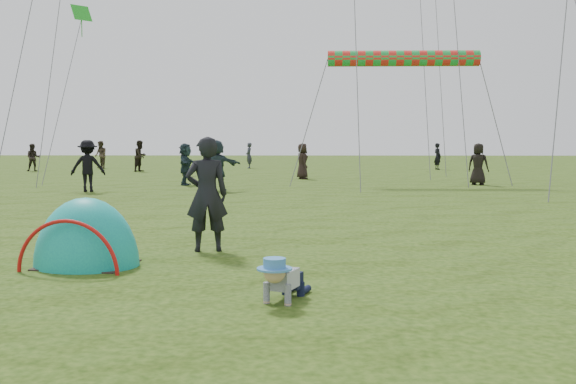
{
  "coord_description": "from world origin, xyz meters",
  "views": [
    {
      "loc": [
        0.78,
        -6.39,
        1.75
      ],
      "look_at": [
        0.53,
        2.97,
        1.0
      ],
      "focal_mm": 40.0,
      "sensor_mm": 36.0,
      "label": 1
    }
  ],
  "objects": [
    {
      "name": "ground",
      "position": [
        0.0,
        0.0,
        0.0
      ],
      "size": [
        140.0,
        140.0,
        0.0
      ],
      "primitive_type": "plane",
      "color": "#1A3609"
    },
    {
      "name": "crawling_toddler",
      "position": [
        0.53,
        0.47,
        0.26
      ],
      "size": [
        0.7,
        0.81,
        0.52
      ],
      "primitive_type": null,
      "rotation": [
        0.0,
        0.0,
        -0.38
      ],
      "color": "black",
      "rests_on": "ground"
    },
    {
      "name": "popup_tent",
      "position": [
        -2.28,
        2.42,
        0.0
      ],
      "size": [
        1.64,
        1.42,
        1.92
      ],
      "primitive_type": "ellipsoid",
      "rotation": [
        0.0,
        0.0,
        -0.14
      ],
      "color": "teal",
      "rests_on": "ground"
    },
    {
      "name": "standing_adult",
      "position": [
        -0.77,
        3.65,
        0.91
      ],
      "size": [
        0.73,
        0.56,
        1.81
      ],
      "primitive_type": "imported",
      "rotation": [
        0.0,
        0.0,
        3.34
      ],
      "color": "black",
      "rests_on": "ground"
    },
    {
      "name": "crowd_person_0",
      "position": [
        -2.79,
        34.22,
        0.81
      ],
      "size": [
        0.45,
        0.63,
        1.62
      ],
      "primitive_type": "imported",
      "rotation": [
        0.0,
        0.0,
        4.82
      ],
      "color": "#2B2D37",
      "rests_on": "ground"
    },
    {
      "name": "crowd_person_1",
      "position": [
        -14.79,
        29.92,
        0.79
      ],
      "size": [
        0.93,
        0.83,
        1.58
      ],
      "primitive_type": "imported",
      "rotation": [
        0.0,
        0.0,
        0.36
      ],
      "color": "black",
      "rests_on": "ground"
    },
    {
      "name": "crowd_person_3",
      "position": [
        -5.24,
        25.57,
        0.81
      ],
      "size": [
        0.89,
        1.18,
        1.62
      ],
      "primitive_type": "imported",
      "rotation": [
        0.0,
        0.0,
        1.88
      ],
      "color": "black",
      "rests_on": "ground"
    },
    {
      "name": "crowd_person_4",
      "position": [
        0.66,
        22.92,
        0.81
      ],
      "size": [
        0.72,
        0.91,
        1.63
      ],
      "primitive_type": "imported",
      "rotation": [
        0.0,
        0.0,
        1.85
      ],
      "color": "black",
      "rests_on": "ground"
    },
    {
      "name": "crowd_person_5",
      "position": [
        -3.93,
        18.73,
        0.82
      ],
      "size": [
        0.5,
        1.53,
        1.64
      ],
      "primitive_type": "imported",
      "rotation": [
        0.0,
        0.0,
        1.58
      ],
      "color": "#1D2E35",
      "rests_on": "ground"
    },
    {
      "name": "crowd_person_6",
      "position": [
        8.8,
        32.65,
        0.8
      ],
      "size": [
        0.55,
        0.68,
        1.6
      ],
      "primitive_type": "imported",
      "rotation": [
        0.0,
        0.0,
        1.9
      ],
      "color": "black",
      "rests_on": "ground"
    },
    {
      "name": "crowd_person_7",
      "position": [
        -12.08,
        33.63,
        0.87
      ],
      "size": [
        1.05,
        1.07,
        1.74
      ],
      "primitive_type": "imported",
      "rotation": [
        0.0,
        0.0,
        5.42
      ],
      "color": "#42352A",
      "rests_on": "ground"
    },
    {
      "name": "crowd_person_11",
      "position": [
        -2.3,
        15.92,
        0.89
      ],
      "size": [
        1.69,
        0.71,
        1.78
      ],
      "primitive_type": "imported",
      "rotation": [
        0.0,
        0.0,
        3.25
      ],
      "color": "#293943",
      "rests_on": "ground"
    },
    {
      "name": "crowd_person_13",
      "position": [
        -8.54,
        29.66,
        0.88
      ],
      "size": [
        0.95,
        1.05,
        1.77
      ],
      "primitive_type": "imported",
      "rotation": [
        0.0,
        0.0,
        1.17
      ],
      "color": "black",
      "rests_on": "ground"
    },
    {
      "name": "crowd_person_15",
      "position": [
        -6.66,
        15.35,
        0.89
      ],
      "size": [
        1.26,
        0.88,
        1.77
      ],
      "primitive_type": "imported",
      "rotation": [
        0.0,
        0.0,
        3.35
      ],
      "color": "black",
      "rests_on": "ground"
    },
    {
      "name": "crowd_person_16",
      "position": [
        7.64,
        19.18,
        0.83
      ],
      "size": [
        0.96,
        0.85,
        1.65
      ],
      "primitive_type": "imported",
      "rotation": [
        0.0,
        0.0,
        2.64
      ],
      "color": "black",
      "rests_on": "ground"
    },
    {
      "name": "rainbow_tube_kite",
      "position": [
        4.74,
        20.02,
        5.07
      ],
      "size": [
        6.1,
        0.64,
        0.64
      ],
      "primitive_type": "cylinder",
      "rotation": [
        0.0,
        1.57,
        0.0
      ],
      "color": "red"
    },
    {
      "name": "diamond_kite_9",
      "position": [
        -9.5,
        23.28,
        7.6
      ],
      "size": [
        0.92,
        0.92,
        0.75
      ],
      "primitive_type": "plane",
      "rotation": [
        1.05,
        0.0,
        0.79
      ],
      "color": "green"
    }
  ]
}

